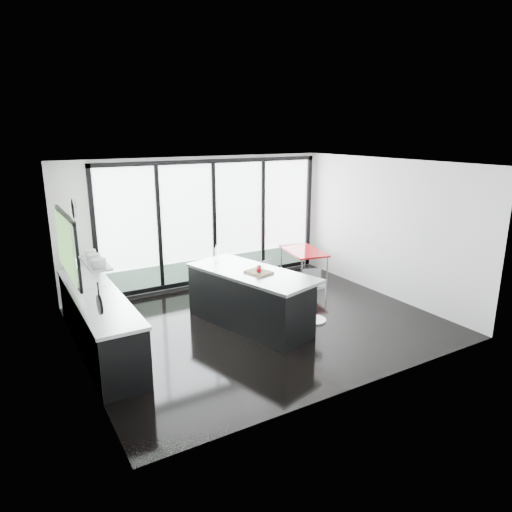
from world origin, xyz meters
TOP-DOWN VIEW (x-y plane):
  - floor at (0.00, 0.00)m, footprint 6.00×5.00m
  - ceiling at (0.00, 0.00)m, footprint 6.00×5.00m
  - wall_back at (0.27, 2.47)m, footprint 6.00×0.09m
  - wall_front at (0.00, -2.50)m, footprint 6.00×0.00m
  - wall_left at (-2.97, 0.27)m, footprint 0.26×5.00m
  - wall_right at (3.00, 0.00)m, footprint 0.00×5.00m
  - counter_cabinets at (-2.67, 0.40)m, footprint 0.69×3.24m
  - island at (-0.21, 0.01)m, footprint 1.62×2.58m
  - bar_stool_near at (0.87, -0.43)m, footprint 0.56×0.56m
  - bar_stool_far at (0.70, 0.73)m, footprint 0.53×0.53m
  - red_table at (2.17, 1.65)m, footprint 0.96×1.38m

SIDE VIEW (x-z plane):
  - floor at x=0.00m, z-range 0.00..0.00m
  - bar_stool_far at x=0.70m, z-range 0.00..0.66m
  - red_table at x=2.17m, z-range 0.00..0.68m
  - bar_stool_near at x=0.87m, z-range 0.00..0.72m
  - counter_cabinets at x=-2.67m, z-range -0.22..1.14m
  - island at x=-0.21m, z-range -0.14..1.13m
  - wall_back at x=0.27m, z-range -0.13..2.67m
  - wall_front at x=0.00m, z-range 0.00..2.80m
  - wall_right at x=3.00m, z-range 0.00..2.80m
  - wall_left at x=-2.97m, z-range 0.16..2.96m
  - ceiling at x=0.00m, z-range 2.80..2.80m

